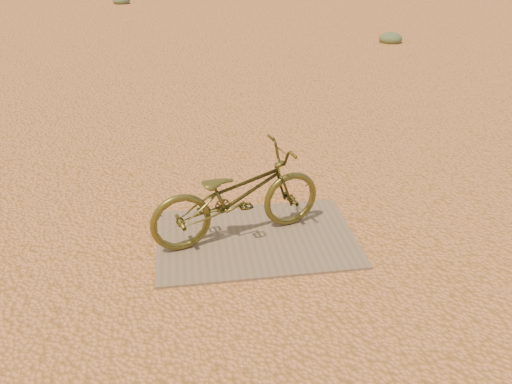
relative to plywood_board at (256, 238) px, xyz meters
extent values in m
plane|color=#DD8955|center=(0.05, 0.50, -0.01)|extent=(120.00, 120.00, 0.00)
cube|color=#74604E|center=(0.00, 0.00, 0.00)|extent=(1.67, 1.12, 0.02)
imported|color=#4F4C1D|center=(-0.15, 0.05, 0.40)|extent=(1.57, 0.89, 0.78)
ellipsoid|color=#556947|center=(4.36, 7.85, -0.01)|extent=(0.54, 0.54, 0.30)
ellipsoid|color=#556947|center=(-2.50, 15.83, -0.01)|extent=(0.61, 0.61, 0.33)
camera|label=1|loc=(-0.53, -3.55, 2.34)|focal=35.00mm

